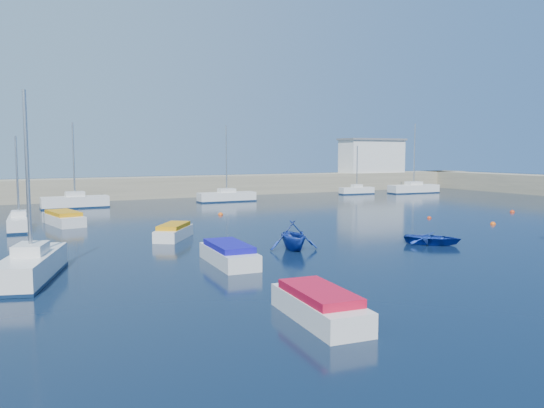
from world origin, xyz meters
name	(u,v)px	position (x,y,z in m)	size (l,w,h in m)	color
ground	(462,257)	(0.00, 0.00, 0.00)	(220.00, 220.00, 0.00)	black
back_wall	(189,186)	(0.00, 46.00, 1.30)	(96.00, 4.50, 2.60)	gray
right_arm	(508,183)	(44.00, 32.00, 1.30)	(4.50, 32.00, 2.60)	gray
harbor_office	(372,157)	(30.00, 46.00, 5.10)	(10.00, 4.00, 5.00)	silver
sailboat_1	(31,266)	(-21.17, 5.09, 0.65)	(3.62, 6.52, 8.37)	silver
sailboat_3	(19,222)	(-21.01, 22.38, 0.57)	(1.79, 5.20, 6.89)	silver
sailboat_5	(75,202)	(-15.25, 37.00, 0.67)	(6.61, 1.99, 8.76)	silver
sailboat_6	(227,196)	(1.42, 36.51, 0.60)	(6.81, 2.13, 8.85)	silver
sailboat_7	(357,190)	(21.64, 38.57, 0.53)	(5.00, 1.75, 6.60)	silver
sailboat_8	(414,189)	(29.95, 36.43, 0.65)	(7.60, 2.69, 9.74)	silver
motorboat_0	(229,254)	(-12.04, 4.13, 0.51)	(2.07, 4.99, 1.09)	silver
motorboat_1	(174,232)	(-12.15, 13.16, 0.47)	(3.56, 4.19, 1.01)	silver
motorboat_2	(64,218)	(-17.79, 23.88, 0.51)	(2.79, 5.57, 1.10)	silver
motorboat_3	(319,305)	(-12.90, -5.71, 0.51)	(2.09, 4.80, 1.09)	silver
dinghy_center	(432,239)	(1.44, 3.67, 0.35)	(2.43, 3.41, 0.71)	#17339E
dinghy_left	(293,235)	(-7.13, 6.10, 0.85)	(2.80, 3.24, 1.71)	#17339E
buoy_0	(208,252)	(-11.85, 7.61, 0.00)	(0.38, 0.38, 0.38)	#E2500B
buoy_1	(429,218)	(10.80, 13.59, 0.00)	(0.37, 0.37, 0.37)	#BD300E
buoy_2	(493,224)	(12.45, 8.32, 0.00)	(0.43, 0.43, 0.43)	#E2500B
buoy_3	(221,215)	(-4.27, 24.41, 0.00)	(0.46, 0.46, 0.46)	#E2500B
buoy_4	(512,212)	(21.22, 13.41, 0.00)	(0.45, 0.45, 0.45)	#BD300E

